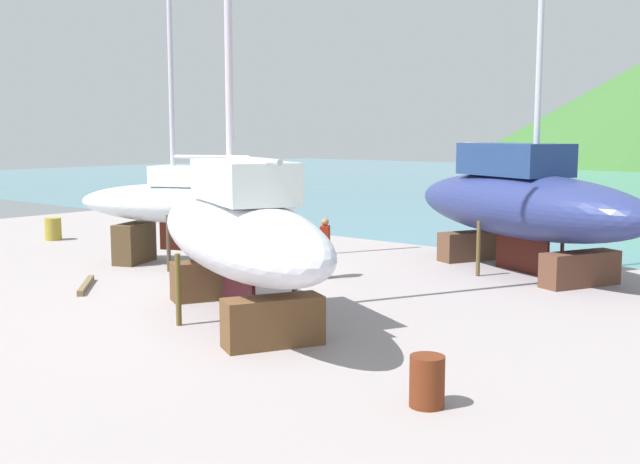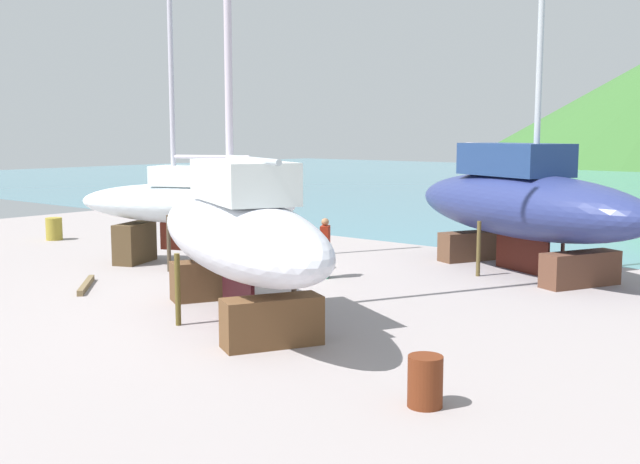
{
  "view_description": "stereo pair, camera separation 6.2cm",
  "coord_description": "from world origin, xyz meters",
  "px_view_note": "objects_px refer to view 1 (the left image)",
  "views": [
    {
      "loc": [
        15.76,
        -16.25,
        4.12
      ],
      "look_at": [
        2.4,
        -0.18,
        1.41
      ],
      "focal_mm": 42.85,
      "sensor_mm": 36.0,
      "label": 1
    },
    {
      "loc": [
        15.81,
        -16.21,
        4.12
      ],
      "look_at": [
        2.4,
        -0.18,
        1.41
      ],
      "focal_mm": 42.85,
      "sensor_mm": 36.0,
      "label": 2
    }
  ],
  "objects_px": {
    "sailboat_small_center": "(185,205)",
    "barrel_rust_near": "(53,229)",
    "sailboat_mid_port": "(238,231)",
    "sailboat_far_slipway": "(522,202)",
    "barrel_tipped_right": "(427,381)",
    "worker": "(325,247)"
  },
  "relations": [
    {
      "from": "sailboat_mid_port",
      "to": "worker",
      "type": "relative_size",
      "value": 8.92
    },
    {
      "from": "sailboat_mid_port",
      "to": "worker",
      "type": "xyz_separation_m",
      "value": [
        -1.67,
        5.05,
        -1.1
      ]
    },
    {
      "from": "sailboat_far_slipway",
      "to": "sailboat_mid_port",
      "type": "distance_m",
      "value": 9.84
    },
    {
      "from": "sailboat_mid_port",
      "to": "sailboat_small_center",
      "type": "bearing_deg",
      "value": -4.22
    },
    {
      "from": "worker",
      "to": "barrel_rust_near",
      "type": "bearing_deg",
      "value": -28.09
    },
    {
      "from": "worker",
      "to": "barrel_rust_near",
      "type": "distance_m",
      "value": 13.1
    },
    {
      "from": "sailboat_small_center",
      "to": "barrel_rust_near",
      "type": "relative_size",
      "value": 15.11
    },
    {
      "from": "sailboat_mid_port",
      "to": "barrel_rust_near",
      "type": "height_order",
      "value": "sailboat_mid_port"
    },
    {
      "from": "worker",
      "to": "sailboat_mid_port",
      "type": "bearing_deg",
      "value": 77.1
    },
    {
      "from": "barrel_tipped_right",
      "to": "sailboat_mid_port",
      "type": "bearing_deg",
      "value": 162.09
    },
    {
      "from": "sailboat_mid_port",
      "to": "worker",
      "type": "bearing_deg",
      "value": -44.43
    },
    {
      "from": "worker",
      "to": "barrel_tipped_right",
      "type": "xyz_separation_m",
      "value": [
        7.76,
        -7.02,
        -0.5
      ]
    },
    {
      "from": "sailboat_mid_port",
      "to": "barrel_rust_near",
      "type": "relative_size",
      "value": 17.75
    },
    {
      "from": "sailboat_small_center",
      "to": "worker",
      "type": "distance_m",
      "value": 4.9
    },
    {
      "from": "sailboat_mid_port",
      "to": "barrel_tipped_right",
      "type": "relative_size",
      "value": 19.49
    },
    {
      "from": "barrel_rust_near",
      "to": "sailboat_far_slipway",
      "type": "bearing_deg",
      "value": 17.24
    },
    {
      "from": "sailboat_small_center",
      "to": "sailboat_far_slipway",
      "type": "distance_m",
      "value": 10.24
    },
    {
      "from": "sailboat_mid_port",
      "to": "barrel_rust_near",
      "type": "distance_m",
      "value": 15.44
    },
    {
      "from": "sailboat_far_slipway",
      "to": "barrel_rust_near",
      "type": "height_order",
      "value": "sailboat_far_slipway"
    },
    {
      "from": "sailboat_far_slipway",
      "to": "worker",
      "type": "xyz_separation_m",
      "value": [
        -3.85,
        -4.54,
        -1.19
      ]
    },
    {
      "from": "sailboat_far_slipway",
      "to": "sailboat_mid_port",
      "type": "height_order",
      "value": "sailboat_far_slipway"
    },
    {
      "from": "sailboat_small_center",
      "to": "sailboat_mid_port",
      "type": "height_order",
      "value": "sailboat_mid_port"
    }
  ]
}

